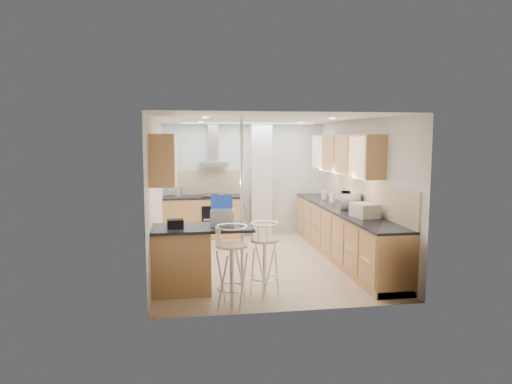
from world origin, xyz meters
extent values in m
plane|color=tan|center=(0.00, 0.00, 0.00)|extent=(4.80, 4.80, 0.00)
cube|color=silver|center=(0.00, 2.40, 1.25)|extent=(3.60, 0.04, 2.50)
cube|color=silver|center=(0.00, -2.40, 1.25)|extent=(3.60, 0.04, 2.50)
cube|color=silver|center=(-1.80, 0.00, 1.25)|extent=(0.04, 4.80, 2.50)
cube|color=silver|center=(1.80, 0.00, 1.25)|extent=(0.04, 4.80, 2.50)
cube|color=white|center=(0.00, 0.00, 2.50)|extent=(3.60, 4.80, 0.02)
cube|color=tan|center=(1.63, 0.40, 1.88)|extent=(0.34, 3.00, 0.72)
cube|color=tan|center=(-1.63, -1.35, 1.88)|extent=(0.34, 0.62, 0.72)
cube|color=beige|center=(1.79, 0.00, 1.18)|extent=(0.03, 4.40, 0.56)
cube|color=beige|center=(-0.95, 2.38, 1.18)|extent=(1.70, 0.03, 0.56)
cube|color=silver|center=(0.35, 2.20, 1.25)|extent=(0.45, 0.40, 2.50)
cube|color=#B1B3B6|center=(-0.70, 2.15, 1.62)|extent=(0.62, 0.48, 0.08)
cube|color=#B1B3B6|center=(-0.70, 2.29, 2.06)|extent=(0.22, 0.20, 0.88)
cylinder|color=white|center=(-0.53, -1.45, 1.25)|extent=(0.05, 0.05, 2.50)
cube|color=black|center=(-0.70, 1.79, 0.45)|extent=(0.58, 0.02, 0.58)
cube|color=black|center=(-0.70, 2.10, 0.93)|extent=(0.58, 0.50, 0.02)
cube|color=tan|center=(0.00, 1.80, 2.48)|extent=(2.80, 0.35, 0.02)
cube|color=tan|center=(1.50, 0.00, 0.44)|extent=(0.60, 4.40, 0.88)
cube|color=black|center=(1.50, 0.00, 0.90)|extent=(0.63, 4.40, 0.04)
cube|color=tan|center=(-0.95, 2.10, 0.44)|extent=(1.70, 0.60, 0.88)
cube|color=black|center=(-0.95, 2.10, 0.90)|extent=(1.70, 0.63, 0.04)
cube|color=tan|center=(-1.12, -1.45, 0.45)|extent=(1.35, 0.62, 0.90)
cube|color=black|center=(-1.12, -1.45, 0.92)|extent=(1.47, 0.72, 0.04)
imported|color=silver|center=(1.62, -0.06, 1.07)|extent=(0.50, 0.61, 0.29)
cube|color=#A8ABB0|center=(-0.81, -1.43, 1.05)|extent=(0.36, 0.29, 0.23)
cube|color=black|center=(-1.47, -1.48, 1.00)|extent=(0.24, 0.18, 0.12)
cylinder|color=beige|center=(1.54, 0.74, 1.01)|extent=(0.14, 0.14, 0.18)
cylinder|color=beige|center=(1.51, 1.17, 1.00)|extent=(0.13, 0.13, 0.17)
cylinder|color=#C0B39A|center=(1.66, -0.76, 1.01)|extent=(0.15, 0.15, 0.19)
cylinder|color=silver|center=(1.61, -0.21, 0.99)|extent=(0.12, 0.12, 0.15)
cube|color=beige|center=(1.51, -0.97, 1.03)|extent=(0.40, 0.47, 0.22)
cylinder|color=#B1B3B6|center=(-1.46, 2.08, 1.02)|extent=(0.16, 0.16, 0.20)
camera|label=1|loc=(-1.33, -7.82, 2.19)|focal=32.00mm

